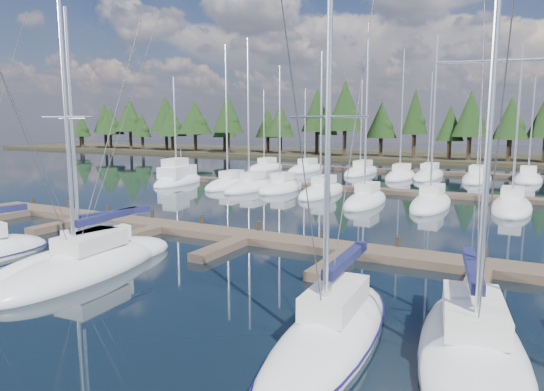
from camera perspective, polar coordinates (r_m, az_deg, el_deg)
The scene contains 11 objects.
ground at distance 37.77m, azimuth 6.73°, elevation -1.46°, with size 260.00×260.00×0.00m, color black.
far_shore at distance 95.82m, azimuth 20.06°, elevation 4.26°, with size 220.00×30.00×0.60m, color #2F2A1A.
main_dock at distance 26.60m, azimuth -3.35°, elevation -5.17°, with size 44.00×6.13×0.90m.
back_docks at distance 56.26m, azimuth 14.08°, elevation 1.81°, with size 50.00×21.80×0.40m.
front_sailboat_2 at distance 23.99m, azimuth -20.62°, elevation -7.04°, with size 4.36×9.03×12.14m.
front_sailboat_3 at distance 22.83m, azimuth -21.17°, elevation -7.88°, with size 3.76×9.58×12.25m.
front_sailboat_4 at distance 14.86m, azimuth 6.84°, elevation -16.23°, with size 3.01×9.64×12.08m.
front_sailboat_5 at distance 14.76m, azimuth 22.53°, elevation -17.00°, with size 4.47×10.15×14.41m.
back_sailboat_rows at distance 52.24m, azimuth 13.43°, elevation 1.41°, with size 44.01×32.64×15.72m.
motor_yacht_left at distance 53.83m, azimuth -11.06°, elevation 1.94°, with size 4.73×9.43×4.51m.
tree_line at distance 86.22m, azimuth 18.07°, elevation 8.65°, with size 186.47×11.80×13.54m.
Camera 1 is at (13.56, -4.66, 6.47)m, focal length 32.00 mm.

